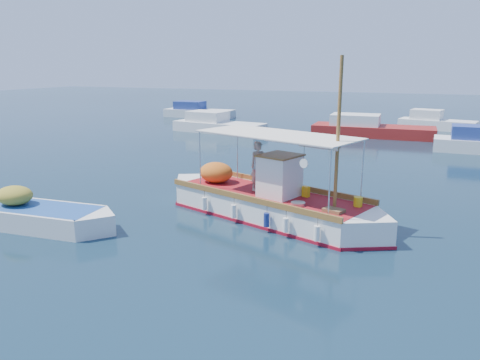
% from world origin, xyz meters
% --- Properties ---
extents(ground, '(160.00, 160.00, 0.00)m').
position_xyz_m(ground, '(0.00, 0.00, 0.00)').
color(ground, black).
rests_on(ground, ground).
extents(fishing_caique, '(8.77, 4.51, 5.64)m').
position_xyz_m(fishing_caique, '(-0.25, 0.38, 0.50)').
color(fishing_caique, white).
rests_on(fishing_caique, ground).
extents(dinghy, '(6.08, 2.04, 1.49)m').
position_xyz_m(dinghy, '(-7.02, -3.49, 0.31)').
color(dinghy, white).
rests_on(dinghy, ground).
extents(bg_boat_nw, '(7.66, 3.35, 1.80)m').
position_xyz_m(bg_boat_nw, '(-10.99, 19.09, 0.49)').
color(bg_boat_nw, silver).
rests_on(bg_boat_nw, ground).
extents(bg_boat_n, '(8.86, 3.10, 1.80)m').
position_xyz_m(bg_boat_n, '(0.49, 21.37, 0.49)').
color(bg_boat_n, maroon).
rests_on(bg_boat_n, ground).
extents(bg_boat_far_w, '(7.12, 2.33, 1.80)m').
position_xyz_m(bg_boat_far_w, '(-17.47, 28.20, 0.49)').
color(bg_boat_far_w, silver).
rests_on(bg_boat_far_w, ground).
extents(bg_boat_far_n, '(6.20, 3.15, 1.80)m').
position_xyz_m(bg_boat_far_n, '(5.01, 27.38, 0.49)').
color(bg_boat_far_n, silver).
rests_on(bg_boat_far_n, ground).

